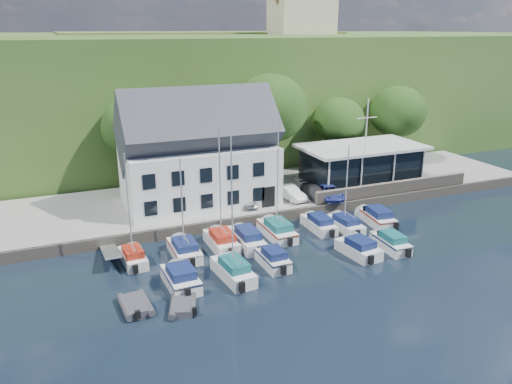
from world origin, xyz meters
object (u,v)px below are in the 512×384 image
(club_pavilion, at_px, (361,164))
(boat_r2_1, at_px, (232,217))
(car_blue, at_px, (329,191))
(dinghy_1, at_px, (183,303))
(harbor_building, at_px, (199,158))
(car_dgrey, at_px, (314,191))
(car_silver, at_px, (247,200))
(boat_r1_3, at_px, (247,237))
(car_white, at_px, (290,193))
(boat_r2_4, at_px, (391,241))
(boat_r1_1, at_px, (182,204))
(boat_r1_0, at_px, (129,213))
(boat_r2_3, at_px, (359,247))
(boat_r2_0, at_px, (181,276))
(flagpole, at_px, (365,146))
(boat_r2_2, at_px, (273,257))
(boat_r1_7, at_px, (377,216))
(boat_r1_4, at_px, (278,185))
(boat_r1_6, at_px, (347,185))
(boat_r1_5, at_px, (319,222))
(boat_r1_2, at_px, (220,195))
(dinghy_0, at_px, (135,304))

(club_pavilion, bearing_deg, boat_r2_1, -145.26)
(car_blue, relative_size, dinghy_1, 1.36)
(harbor_building, distance_m, car_dgrey, 11.87)
(car_silver, bearing_deg, car_dgrey, 3.29)
(car_silver, distance_m, boat_r1_3, 6.92)
(car_white, bearing_deg, boat_r2_4, -83.61)
(car_dgrey, xyz_separation_m, boat_r1_1, (-14.87, -6.18, 2.75))
(boat_r1_0, distance_m, boat_r2_3, 17.82)
(boat_r2_0, height_order, boat_r2_4, boat_r2_0)
(flagpole, bearing_deg, boat_r2_1, -149.25)
(harbor_building, height_order, boat_r2_2, harbor_building)
(car_white, bearing_deg, club_pavilion, 3.24)
(car_white, xyz_separation_m, car_blue, (3.71, -1.24, 0.03))
(car_dgrey, height_order, boat_r1_7, car_dgrey)
(boat_r1_4, relative_size, boat_r1_6, 1.11)
(harbor_building, relative_size, boat_r1_7, 2.25)
(boat_r2_3, bearing_deg, boat_r1_4, 120.26)
(car_dgrey, bearing_deg, boat_r1_4, -134.29)
(harbor_building, relative_size, boat_r1_6, 1.73)
(car_dgrey, relative_size, boat_r2_1, 0.45)
(boat_r1_0, distance_m, boat_r2_2, 11.16)
(boat_r1_1, bearing_deg, car_blue, 18.52)
(car_dgrey, xyz_separation_m, boat_r1_3, (-9.59, -6.12, -0.84))
(flagpole, xyz_separation_m, boat_r2_0, (-21.84, -10.45, -5.01))
(boat_r1_5, bearing_deg, car_silver, 129.25)
(club_pavilion, height_order, boat_r1_2, boat_r1_2)
(flagpole, height_order, boat_r1_6, flagpole)
(boat_r1_1, bearing_deg, boat_r1_0, 176.37)
(boat_r1_0, bearing_deg, boat_r2_4, -19.11)
(harbor_building, xyz_separation_m, boat_r1_7, (14.02, -9.33, -4.58))
(boat_r1_0, xyz_separation_m, boat_r2_4, (19.74, -5.30, -3.39))
(boat_r1_5, height_order, boat_r2_4, boat_r2_4)
(car_dgrey, relative_size, dinghy_0, 1.34)
(car_blue, bearing_deg, flagpole, 18.34)
(boat_r1_3, distance_m, boat_r2_4, 11.69)
(boat_r2_4, bearing_deg, car_blue, 90.57)
(dinghy_1, bearing_deg, boat_r1_5, 46.95)
(boat_r1_4, bearing_deg, dinghy_0, -151.93)
(harbor_building, bearing_deg, dinghy_1, -110.00)
(boat_r1_3, height_order, dinghy_0, boat_r1_3)
(boat_r1_4, bearing_deg, boat_r1_3, -167.95)
(boat_r1_3, relative_size, boat_r1_6, 0.83)
(car_white, height_order, dinghy_1, car_white)
(club_pavilion, distance_m, boat_r2_2, 21.03)
(club_pavilion, bearing_deg, car_white, -167.13)
(car_silver, height_order, boat_r1_3, car_silver)
(harbor_building, relative_size, boat_r2_2, 2.87)
(flagpole, height_order, boat_r2_3, flagpole)
(car_blue, distance_m, boat_r2_4, 10.48)
(car_dgrey, relative_size, boat_r1_0, 0.51)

